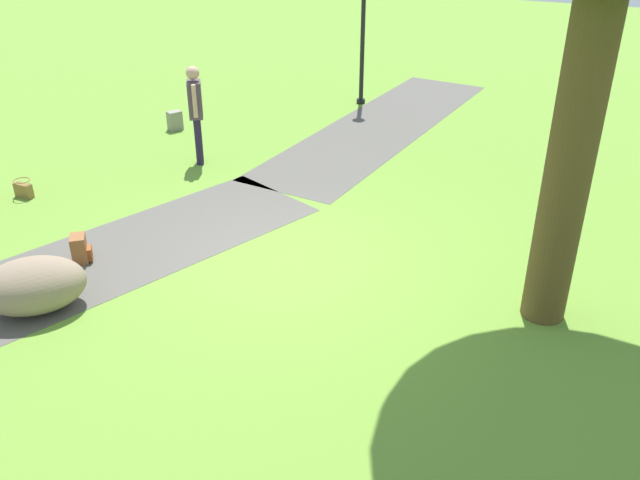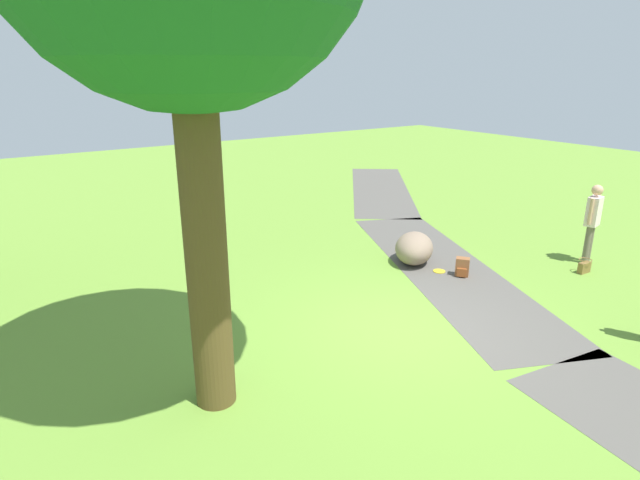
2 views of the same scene
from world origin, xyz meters
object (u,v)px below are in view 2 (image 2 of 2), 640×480
at_px(woman_with_handbag, 593,218).
at_px(handbag_on_grass, 584,267).
at_px(lawn_boulder, 414,248).
at_px(backpack_by_boulder, 462,267).
at_px(frisbee_on_grass, 439,271).

relative_size(woman_with_handbag, handbag_on_grass, 5.57).
distance_m(lawn_boulder, backpack_by_boulder, 1.21).
relative_size(lawn_boulder, handbag_on_grass, 4.65).
xyz_separation_m(woman_with_handbag, backpack_by_boulder, (1.02, 2.99, -0.86)).
bearing_deg(frisbee_on_grass, woman_with_handbag, -114.49).
distance_m(lawn_boulder, handbag_on_grass, 3.65).
bearing_deg(lawn_boulder, backpack_by_boulder, -165.97).
bearing_deg(woman_with_handbag, frisbee_on_grass, 65.51).
bearing_deg(frisbee_on_grass, handbag_on_grass, -125.29).
bearing_deg(frisbee_on_grass, backpack_by_boulder, -153.40).
bearing_deg(lawn_boulder, woman_with_handbag, -123.73).
height_order(lawn_boulder, woman_with_handbag, woman_with_handbag).
height_order(backpack_by_boulder, frisbee_on_grass, backpack_by_boulder).
distance_m(woman_with_handbag, handbag_on_grass, 1.18).
bearing_deg(handbag_on_grass, lawn_boulder, 45.98).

